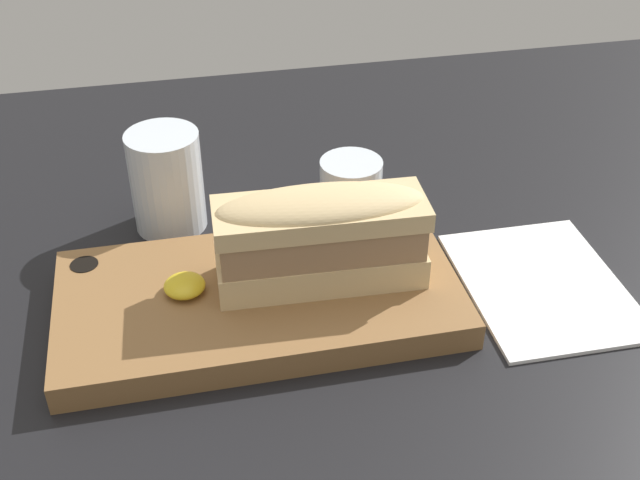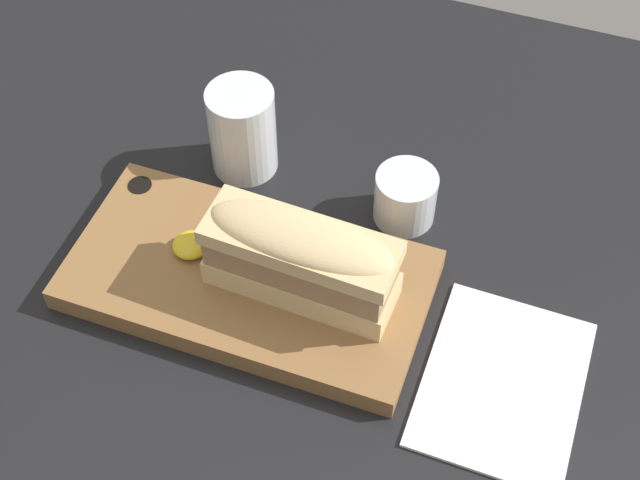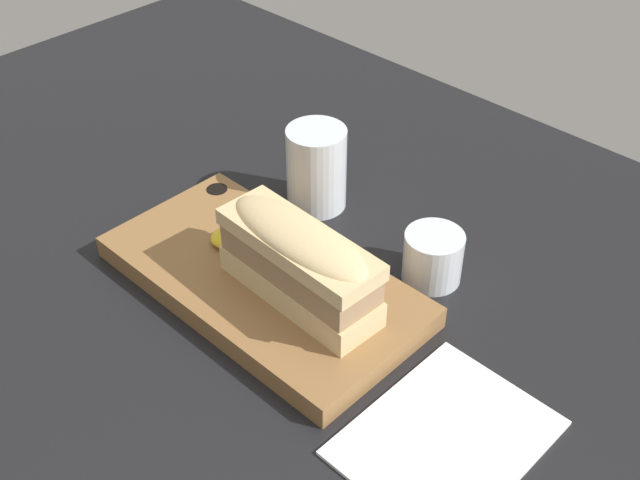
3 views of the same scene
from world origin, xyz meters
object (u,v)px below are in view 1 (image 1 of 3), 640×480
serving_board (258,298)px  water_glass (168,187)px  wine_glass (351,189)px  sandwich (321,234)px  napkin (543,285)px

serving_board → water_glass: 17.75cm
wine_glass → sandwich: bearing=-113.9°
sandwich → napkin: size_ratio=0.99×
serving_board → napkin: (27.35, -2.43, -1.15)cm
sandwich → napkin: bearing=-6.7°
serving_board → sandwich: (5.89, 0.08, 6.36)cm
water_glass → sandwich: bearing=-50.8°
wine_glass → napkin: size_ratio=0.35×
sandwich → wine_glass: size_ratio=2.82×
serving_board → napkin: serving_board is taller
wine_glass → napkin: 22.90cm
serving_board → sandwich: sandwich is taller
water_glass → serving_board: bearing=-66.1°
serving_board → water_glass: size_ratio=3.38×
water_glass → napkin: (34.40, -18.37, -4.50)cm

